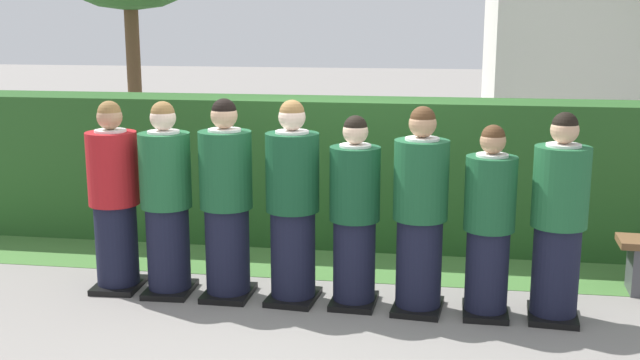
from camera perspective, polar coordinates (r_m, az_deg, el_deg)
name	(u,v)px	position (r m, az deg, el deg)	size (l,w,h in m)	color
ground_plane	(320,302)	(6.52, 0.00, -9.06)	(60.00, 60.00, 0.00)	gray
student_in_red_blazer	(114,201)	(6.86, -15.01, -1.52)	(0.43, 0.53, 1.66)	black
student_front_row_1	(167,204)	(6.64, -11.31, -1.73)	(0.43, 0.53, 1.66)	black
student_front_row_2	(226,204)	(6.47, -6.96, -1.80)	(0.44, 0.49, 1.70)	black
student_front_row_3	(293,207)	(6.34, -2.04, -2.02)	(0.44, 0.52, 1.70)	black
student_front_row_4	(355,217)	(6.26, 2.58, -2.74)	(0.41, 0.47, 1.58)	black
student_front_row_5	(420,215)	(6.17, 7.44, -2.63)	(0.43, 0.51, 1.67)	black
student_front_row_6	(489,227)	(6.18, 12.42, -3.40)	(0.40, 0.49, 1.54)	black
student_front_row_7	(559,223)	(6.23, 17.28, -3.05)	(0.43, 0.50, 1.65)	black
hedge	(347,172)	(8.01, 1.98, 0.61)	(9.20, 0.70, 1.52)	#285623
lawn_strip	(336,265)	(7.44, 1.19, -6.33)	(9.20, 0.90, 0.01)	#477A38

